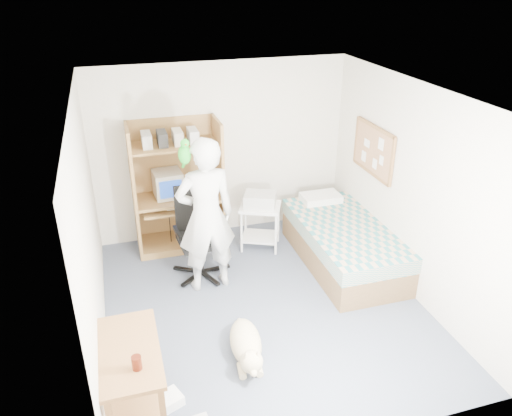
# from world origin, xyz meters

# --- Properties ---
(floor) EXTENTS (4.00, 4.00, 0.00)m
(floor) POSITION_xyz_m (0.00, 0.00, 0.00)
(floor) COLOR #434C5C
(floor) RESTS_ON ground
(wall_back) EXTENTS (3.60, 0.02, 2.50)m
(wall_back) POSITION_xyz_m (0.00, 2.00, 1.25)
(wall_back) COLOR silver
(wall_back) RESTS_ON floor
(wall_right) EXTENTS (0.02, 4.00, 2.50)m
(wall_right) POSITION_xyz_m (1.80, 0.00, 1.25)
(wall_right) COLOR silver
(wall_right) RESTS_ON floor
(wall_left) EXTENTS (0.02, 4.00, 2.50)m
(wall_left) POSITION_xyz_m (-1.80, 0.00, 1.25)
(wall_left) COLOR silver
(wall_left) RESTS_ON floor
(ceiling) EXTENTS (3.60, 4.00, 0.02)m
(ceiling) POSITION_xyz_m (0.00, 0.00, 2.50)
(ceiling) COLOR white
(ceiling) RESTS_ON wall_back
(computer_hutch) EXTENTS (1.20, 0.63, 1.80)m
(computer_hutch) POSITION_xyz_m (-0.70, 1.74, 0.82)
(computer_hutch) COLOR olive
(computer_hutch) RESTS_ON floor
(bed) EXTENTS (1.02, 2.02, 0.66)m
(bed) POSITION_xyz_m (1.30, 0.62, 0.29)
(bed) COLOR brown
(bed) RESTS_ON floor
(side_desk) EXTENTS (0.50, 1.00, 0.75)m
(side_desk) POSITION_xyz_m (-1.55, -1.20, 0.49)
(side_desk) COLOR brown
(side_desk) RESTS_ON floor
(corkboard) EXTENTS (0.04, 0.94, 0.66)m
(corkboard) POSITION_xyz_m (1.77, 0.90, 1.45)
(corkboard) COLOR #956843
(corkboard) RESTS_ON wall_right
(office_chair) EXTENTS (0.65, 0.65, 1.16)m
(office_chair) POSITION_xyz_m (-0.58, 0.92, 0.42)
(office_chair) COLOR black
(office_chair) RESTS_ON floor
(person) EXTENTS (0.74, 0.52, 1.93)m
(person) POSITION_xyz_m (-0.53, 0.60, 0.97)
(person) COLOR silver
(person) RESTS_ON floor
(parrot) EXTENTS (0.14, 0.25, 0.39)m
(parrot) POSITION_xyz_m (-0.73, 0.62, 1.77)
(parrot) COLOR #199816
(parrot) RESTS_ON person
(dog) EXTENTS (0.39, 0.98, 0.37)m
(dog) POSITION_xyz_m (-0.42, -0.77, 0.16)
(dog) COLOR #CDB389
(dog) RESTS_ON floor
(printer_cart) EXTENTS (0.67, 0.61, 0.65)m
(printer_cart) POSITION_xyz_m (0.36, 1.32, 0.43)
(printer_cart) COLOR white
(printer_cart) RESTS_ON floor
(printer) EXTENTS (0.51, 0.46, 0.18)m
(printer) POSITION_xyz_m (0.36, 1.32, 0.74)
(printer) COLOR #B2B2AD
(printer) RESTS_ON printer_cart
(crt_monitor) EXTENTS (0.40, 0.42, 0.35)m
(crt_monitor) POSITION_xyz_m (-0.82, 1.75, 0.95)
(crt_monitor) COLOR beige
(crt_monitor) RESTS_ON computer_hutch
(keyboard) EXTENTS (0.46, 0.18, 0.03)m
(keyboard) POSITION_xyz_m (-0.66, 1.58, 0.67)
(keyboard) COLOR beige
(keyboard) RESTS_ON computer_hutch
(pencil_cup) EXTENTS (0.08, 0.08, 0.12)m
(pencil_cup) POSITION_xyz_m (-0.31, 1.65, 0.82)
(pencil_cup) COLOR yellow
(pencil_cup) RESTS_ON computer_hutch
(drink_glass) EXTENTS (0.08, 0.08, 0.12)m
(drink_glass) POSITION_xyz_m (-1.50, -1.44, 0.81)
(drink_glass) COLOR #41150A
(drink_glass) RESTS_ON side_desk
(floor_box_a) EXTENTS (0.31, 0.28, 0.10)m
(floor_box_a) POSITION_xyz_m (-1.28, -1.17, 0.05)
(floor_box_a) COLOR white
(floor_box_a) RESTS_ON floor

